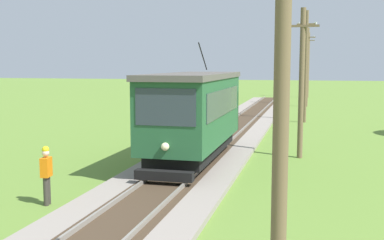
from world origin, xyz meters
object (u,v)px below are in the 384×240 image
Objects in this scene: red_tram at (194,113)px; utility_pole_far at (306,66)px; utility_pole_near_tram at (281,100)px; track_worker at (46,173)px; utility_pole_mid at (302,81)px; utility_pole_distant at (307,66)px; utility_pole_horizon at (308,64)px.

red_tram is 1.07× the size of utility_pole_far.
utility_pole_near_tram is 28.03m from utility_pole_far.
utility_pole_near_tram is 4.00× the size of track_worker.
utility_pole_distant is (0.00, 26.95, 0.55)m from utility_pole_mid.
utility_pole_distant reaches higher than utility_pole_near_tram.
red_tram is at bearing -98.16° from utility_pole_distant.
utility_pole_mid is 3.73× the size of track_worker.
utility_pole_near_tram is at bearing -90.00° from utility_pole_horizon.
utility_pole_far is 13.54m from utility_pole_distant.
utility_pole_far is 1.03× the size of utility_pole_distant.
utility_pole_distant is 0.95× the size of utility_pole_horizon.
utility_pole_horizon is at bearing 90.00° from utility_pole_near_tram.
utility_pole_near_tram is 0.90× the size of utility_pole_far.
red_tram is 1.10× the size of utility_pole_distant.
track_worker is (-7.15, -9.33, -2.44)m from utility_pole_mid.
utility_pole_distant is at bearing -90.00° from utility_pole_horizon.
utility_pole_horizon reaches higher than utility_pole_mid.
utility_pole_far is (-0.00, 13.41, 0.65)m from utility_pole_mid.
utility_pole_distant is at bearing -109.47° from track_worker.
red_tram is at bearing -104.77° from utility_pole_far.
utility_pole_distant is 37.10m from track_worker.
utility_pole_far is (-0.00, 28.03, 0.41)m from utility_pole_near_tram.
utility_pole_mid is at bearing -90.00° from utility_pole_far.
utility_pole_mid is 12.00m from track_worker.
utility_pole_horizon is (-0.00, 13.40, 0.19)m from utility_pole_distant.
track_worker is at bearing 143.52° from utility_pole_near_tram.
utility_pole_far is at bearing -90.00° from utility_pole_distant.
utility_pole_mid reaches higher than track_worker.
utility_pole_horizon is (4.25, 43.06, 1.96)m from red_tram.
track_worker is at bearing -101.14° from utility_pole_distant.
utility_pole_distant reaches higher than red_tram.
utility_pole_near_tram is at bearing -90.00° from utility_pole_mid.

